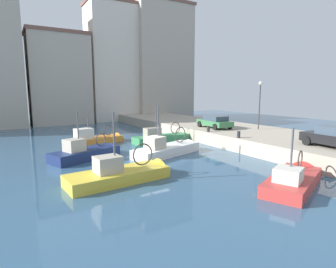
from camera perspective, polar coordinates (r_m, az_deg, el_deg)
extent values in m
plane|color=#335675|center=(21.19, -3.93, -4.90)|extent=(80.00, 80.00, 0.00)
cube|color=#ADA08C|center=(28.04, 17.57, -0.65)|extent=(9.00, 56.00, 1.20)
cube|color=white|center=(21.99, -0.26, -4.37)|extent=(6.39, 3.69, 1.45)
cone|color=white|center=(24.55, 5.06, -3.00)|extent=(1.38, 1.92, 1.73)
cube|color=#9E7A51|center=(21.85, -0.27, -2.70)|extent=(6.11, 3.47, 0.08)
cube|color=#B7AD99|center=(20.79, -2.74, -1.85)|extent=(1.59, 1.54, 0.96)
cylinder|color=#4C4C51|center=(20.88, -2.02, 1.46)|extent=(0.10, 0.10, 3.38)
torus|color=#3F3833|center=(22.98, 2.59, -0.16)|extent=(1.30, 0.48, 1.34)
sphere|color=white|center=(21.40, -5.67, -4.18)|extent=(0.32, 0.32, 0.32)
cube|color=orange|center=(27.69, -14.97, -1.92)|extent=(5.52, 2.78, 1.22)
cone|color=orange|center=(29.11, -9.70, -1.23)|extent=(1.19, 1.78, 1.64)
cube|color=#896B4C|center=(27.59, -15.01, -0.80)|extent=(5.29, 2.60, 0.08)
cube|color=beige|center=(27.05, -17.16, 0.07)|extent=(1.75, 1.45, 0.99)
cylinder|color=#4C4C51|center=(27.15, -16.33, 1.59)|extent=(0.10, 0.10, 2.43)
torus|color=#3F3833|center=(28.17, -12.38, 0.80)|extent=(1.05, 0.28, 1.05)
sphere|color=white|center=(27.92, -18.80, -1.62)|extent=(0.32, 0.32, 0.32)
cube|color=#388951|center=(27.54, -1.30, -1.67)|extent=(6.03, 2.01, 1.35)
cone|color=#388951|center=(29.43, 4.16, -1.01)|extent=(0.99, 1.55, 1.50)
cube|color=#B2A893|center=(27.44, -1.30, -0.42)|extent=(5.79, 1.86, 0.08)
cube|color=gray|center=(26.79, -3.29, 0.37)|extent=(1.63, 1.03, 0.87)
cylinder|color=#4C4C51|center=(26.89, -2.44, 2.86)|extent=(0.10, 0.10, 3.23)
torus|color=#3F3833|center=(28.25, 1.54, 1.29)|extent=(1.19, 0.15, 1.19)
sphere|color=white|center=(27.39, -5.48, -1.34)|extent=(0.32, 0.32, 0.32)
cube|color=gold|center=(15.88, -10.27, -9.75)|extent=(5.88, 2.58, 1.30)
cone|color=gold|center=(17.42, -0.62, -7.92)|extent=(1.07, 1.93, 1.85)
cube|color=#B2A893|center=(15.71, -10.33, -7.72)|extent=(5.64, 2.40, 0.08)
cube|color=#B7AD99|center=(15.34, -12.40, -6.24)|extent=(1.47, 1.27, 0.92)
cylinder|color=#4C4C51|center=(15.24, -11.13, -1.78)|extent=(0.10, 0.10, 3.34)
torus|color=#3F3833|center=(16.23, -5.29, -4.25)|extent=(1.32, 0.20, 1.32)
sphere|color=white|center=(16.23, -17.58, -8.89)|extent=(0.32, 0.32, 0.32)
cube|color=navy|center=(21.59, -16.76, -5.00)|extent=(5.53, 3.67, 1.50)
cone|color=navy|center=(23.36, -10.85, -3.74)|extent=(1.46, 1.92, 1.71)
cube|color=#B2A893|center=(21.45, -16.84, -3.24)|extent=(5.28, 3.45, 0.08)
cube|color=#B7AD99|center=(20.85, -18.96, -2.27)|extent=(1.58, 1.54, 0.93)
cylinder|color=#4C4C51|center=(20.90, -18.24, 0.48)|extent=(0.10, 0.10, 2.94)
torus|color=#3F3833|center=(22.18, -13.84, -1.11)|extent=(0.96, 0.44, 1.00)
sphere|color=white|center=(21.60, -21.78, -4.64)|extent=(0.32, 0.32, 0.32)
cube|color=#BC3833|center=(16.20, 24.49, -10.05)|extent=(5.69, 3.86, 1.26)
cone|color=#BC3833|center=(19.05, 26.47, -7.40)|extent=(1.51, 1.96, 1.75)
cube|color=#9E7A51|center=(16.03, 24.62, -8.13)|extent=(5.43, 3.64, 0.08)
cube|color=beige|center=(14.84, 23.76, -7.82)|extent=(1.65, 1.61, 0.71)
cylinder|color=#4C4C51|center=(14.98, 24.33, -3.92)|extent=(0.10, 0.10, 2.71)
torus|color=#3F3833|center=(17.30, 25.82, -4.81)|extent=(1.01, 0.48, 1.06)
sphere|color=white|center=(14.90, 19.11, -10.59)|extent=(0.32, 0.32, 0.32)
cube|color=black|center=(21.87, 31.20, -0.95)|extent=(1.95, 4.25, 0.64)
cylinder|color=black|center=(22.03, 26.92, -1.28)|extent=(0.27, 0.65, 0.64)
cylinder|color=black|center=(23.35, 29.35, -0.93)|extent=(0.27, 0.65, 0.64)
cube|color=#387547|center=(29.40, 9.64, 2.30)|extent=(2.12, 4.28, 0.54)
cube|color=#384756|center=(29.18, 9.90, 3.28)|extent=(1.78, 2.44, 0.50)
cylinder|color=black|center=(30.06, 6.61, 2.09)|extent=(0.26, 0.65, 0.64)
cylinder|color=black|center=(31.10, 9.46, 2.25)|extent=(0.26, 0.65, 0.64)
cylinder|color=black|center=(27.75, 9.81, 1.46)|extent=(0.26, 0.65, 0.64)
cylinder|color=black|center=(28.88, 12.76, 1.65)|extent=(0.26, 0.65, 0.64)
cylinder|color=#2D2D33|center=(23.57, 14.50, -0.10)|extent=(0.28, 0.28, 0.55)
cylinder|color=#2D2D33|center=(26.51, 8.40, 1.05)|extent=(0.28, 0.28, 0.55)
cylinder|color=#38383D|center=(29.45, 18.50, 5.32)|extent=(0.12, 0.12, 4.50)
sphere|color=#F2EACC|center=(29.42, 18.73, 9.99)|extent=(0.36, 0.36, 0.36)
cube|color=#B2A899|center=(53.46, -1.84, 14.46)|extent=(10.81, 7.73, 20.53)
cube|color=brown|center=(55.49, -1.90, 25.34)|extent=(11.24, 8.04, 0.50)
cube|color=silver|center=(50.41, -10.34, 13.99)|extent=(10.22, 6.14, 19.34)
cube|color=brown|center=(52.27, -10.67, 24.88)|extent=(10.63, 6.39, 0.50)
cube|color=#B2A899|center=(46.46, -21.70, 10.31)|extent=(8.72, 6.12, 13.42)
cube|color=brown|center=(47.22, -22.20, 18.77)|extent=(9.06, 6.37, 0.50)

